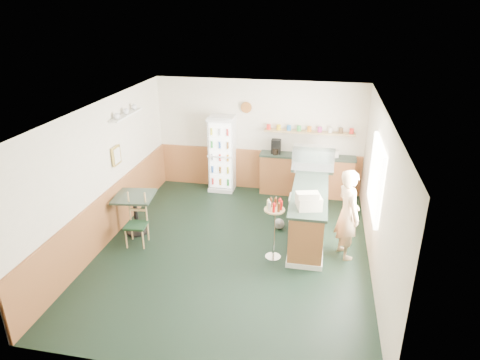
% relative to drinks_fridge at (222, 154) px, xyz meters
% --- Properties ---
extents(ground, '(6.00, 6.00, 0.00)m').
position_rel_drinks_fridge_xyz_m(ground, '(0.86, -2.74, -0.93)').
color(ground, black).
rests_on(ground, ground).
extents(room_envelope, '(5.04, 6.02, 2.72)m').
position_rel_drinks_fridge_xyz_m(room_envelope, '(0.63, -2.01, 0.60)').
color(room_envelope, beige).
rests_on(room_envelope, ground).
extents(service_counter, '(0.68, 3.01, 1.01)m').
position_rel_drinks_fridge_xyz_m(service_counter, '(2.21, -1.67, -0.47)').
color(service_counter, '#A96536').
rests_on(service_counter, ground).
extents(back_counter, '(2.24, 0.42, 1.69)m').
position_rel_drinks_fridge_xyz_m(back_counter, '(2.05, 0.06, -0.38)').
color(back_counter, '#A96536').
rests_on(back_counter, ground).
extents(drinks_fridge, '(0.61, 0.53, 1.86)m').
position_rel_drinks_fridge_xyz_m(drinks_fridge, '(0.00, 0.00, 0.00)').
color(drinks_fridge, white).
rests_on(drinks_fridge, ground).
extents(display_case, '(0.89, 0.47, 0.51)m').
position_rel_drinks_fridge_xyz_m(display_case, '(2.21, -0.88, 0.33)').
color(display_case, silver).
rests_on(display_case, service_counter).
extents(cash_register, '(0.50, 0.51, 0.23)m').
position_rel_drinks_fridge_xyz_m(cash_register, '(2.21, -2.71, 0.20)').
color(cash_register, beige).
rests_on(cash_register, service_counter).
extents(shopkeeper, '(0.60, 0.68, 1.69)m').
position_rel_drinks_fridge_xyz_m(shopkeeper, '(2.91, -2.52, -0.08)').
color(shopkeeper, tan).
rests_on(shopkeeper, ground).
extents(condiment_stand, '(0.37, 0.37, 1.15)m').
position_rel_drinks_fridge_xyz_m(condiment_stand, '(1.63, -2.86, -0.16)').
color(condiment_stand, silver).
rests_on(condiment_stand, ground).
extents(newspaper_rack, '(0.09, 0.45, 0.53)m').
position_rel_drinks_fridge_xyz_m(newspaper_rack, '(1.85, -1.77, -0.43)').
color(newspaper_rack, black).
rests_on(newspaper_rack, ground).
extents(cafe_table, '(0.84, 0.84, 0.82)m').
position_rel_drinks_fridge_xyz_m(cafe_table, '(-1.19, -2.48, -0.35)').
color(cafe_table, black).
rests_on(cafe_table, ground).
extents(cafe_chair, '(0.42, 0.42, 1.02)m').
position_rel_drinks_fridge_xyz_m(cafe_chair, '(-1.00, -2.82, -0.39)').
color(cafe_chair, black).
rests_on(cafe_chair, ground).
extents(dog_doorstop, '(0.22, 0.28, 0.26)m').
position_rel_drinks_fridge_xyz_m(dog_doorstop, '(1.62, -1.78, -0.80)').
color(dog_doorstop, '#979892').
rests_on(dog_doorstop, ground).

